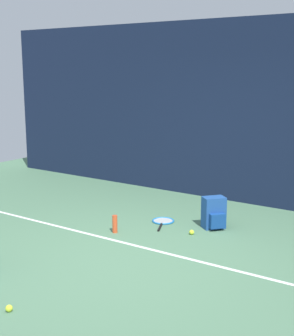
{
  "coord_description": "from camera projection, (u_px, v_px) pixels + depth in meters",
  "views": [
    {
      "loc": [
        3.24,
        -4.33,
        2.18
      ],
      "look_at": [
        0.0,
        0.4,
        1.0
      ],
      "focal_mm": 51.84,
      "sensor_mm": 36.0,
      "label": 1
    }
  ],
  "objects": [
    {
      "name": "tennis_ball_mid_court",
      "position": [
        192.0,
        232.0,
        6.48
      ],
      "size": [
        0.07,
        0.07,
        0.07
      ],
      "primitive_type": "sphere",
      "color": "#CCE033",
      "rests_on": "ground"
    },
    {
      "name": "backpack",
      "position": [
        214.0,
        213.0,
        6.71
      ],
      "size": [
        0.38,
        0.38,
        0.44
      ],
      "rotation": [
        0.0,
        0.0,
        0.88
      ],
      "color": "#1E478C",
      "rests_on": "ground"
    },
    {
      "name": "back_fence",
      "position": [
        237.0,
        112.0,
        7.86
      ],
      "size": [
        10.0,
        0.1,
        2.97
      ],
      "primitive_type": "cube",
      "color": "#141E38",
      "rests_on": "ground"
    },
    {
      "name": "ground_plane",
      "position": [
        128.0,
        256.0,
        5.73
      ],
      "size": [
        12.0,
        12.0,
        0.0
      ],
      "primitive_type": "plane",
      "color": "#4C7556"
    },
    {
      "name": "court_line",
      "position": [
        144.0,
        248.0,
        6.0
      ],
      "size": [
        9.0,
        0.05,
        0.0
      ],
      "primitive_type": "cube",
      "color": "white",
      "rests_on": "ground"
    },
    {
      "name": "tennis_racket",
      "position": [
        163.0,
        221.0,
        7.0
      ],
      "size": [
        0.43,
        0.63,
        0.03
      ],
      "rotation": [
        0.0,
        0.0,
        1.99
      ],
      "color": "black",
      "rests_on": "ground"
    },
    {
      "name": "tennis_ball_by_fence",
      "position": [
        9.0,
        308.0,
        4.42
      ],
      "size": [
        0.07,
        0.07,
        0.07
      ],
      "primitive_type": "sphere",
      "color": "#CCE033",
      "rests_on": "ground"
    },
    {
      "name": "water_bottle",
      "position": [
        115.0,
        224.0,
        6.54
      ],
      "size": [
        0.07,
        0.07,
        0.24
      ],
      "primitive_type": "cylinder",
      "color": "#D84C26",
      "rests_on": "ground"
    }
  ]
}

